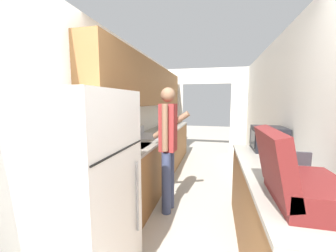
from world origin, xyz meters
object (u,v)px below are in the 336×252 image
(person, at_px, (168,146))
(microwave, at_px, (268,139))
(range_oven, at_px, (152,160))
(refrigerator, at_px, (81,191))
(suitcase, at_px, (297,180))
(book_stack, at_px, (281,163))

(person, bearing_deg, microwave, -82.76)
(range_oven, distance_m, microwave, 2.01)
(refrigerator, bearing_deg, person, 71.76)
(range_oven, height_order, microwave, microwave)
(suitcase, bearing_deg, book_stack, 80.40)
(microwave, bearing_deg, book_stack, -93.22)
(refrigerator, bearing_deg, suitcase, -1.14)
(person, height_order, suitcase, person)
(microwave, xyz_separation_m, book_stack, (-0.04, -0.70, -0.11))
(book_stack, bearing_deg, refrigerator, -157.50)
(range_oven, relative_size, microwave, 2.35)
(suitcase, height_order, book_stack, suitcase)
(person, relative_size, book_stack, 6.11)
(suitcase, distance_m, book_stack, 0.74)
(book_stack, bearing_deg, range_oven, 140.95)
(book_stack, bearing_deg, person, 153.86)
(range_oven, bearing_deg, person, -58.38)
(refrigerator, distance_m, book_stack, 1.83)
(person, xyz_separation_m, book_stack, (1.25, -0.61, 0.03))
(person, relative_size, microwave, 3.83)
(microwave, bearing_deg, refrigerator, -140.96)
(microwave, height_order, book_stack, microwave)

